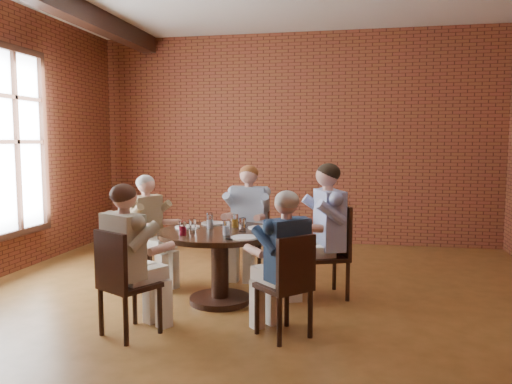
% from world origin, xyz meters
% --- Properties ---
extents(floor, '(7.00, 7.00, 0.00)m').
position_xyz_m(floor, '(0.00, 0.00, 0.00)').
color(floor, olive).
rests_on(floor, ground).
extents(wall_back, '(7.00, 0.00, 7.00)m').
position_xyz_m(wall_back, '(0.00, 3.50, 1.70)').
color(wall_back, brown).
rests_on(wall_back, ground).
extents(dining_table, '(1.26, 1.26, 0.75)m').
position_xyz_m(dining_table, '(-0.36, 0.20, 0.53)').
color(dining_table, black).
rests_on(dining_table, floor).
extents(chair_a, '(0.61, 0.61, 0.99)m').
position_xyz_m(chair_a, '(0.76, 0.65, 0.53)').
color(chair_a, black).
rests_on(chair_a, floor).
extents(diner_a, '(0.88, 0.80, 1.42)m').
position_xyz_m(diner_a, '(0.67, 0.61, 0.71)').
color(diner_a, '#465DB7').
rests_on(diner_a, floor).
extents(chair_b, '(0.47, 0.47, 0.95)m').
position_xyz_m(chair_b, '(-0.29, 1.37, 0.52)').
color(chair_b, black).
rests_on(chair_b, floor).
extents(diner_b, '(0.58, 0.70, 1.36)m').
position_xyz_m(diner_b, '(-0.29, 1.28, 0.68)').
color(diner_b, gray).
rests_on(diner_b, floor).
extents(chair_c, '(0.52, 0.52, 0.90)m').
position_xyz_m(chair_c, '(-1.38, 0.66, 0.49)').
color(chair_c, black).
rests_on(chair_c, floor).
extents(diner_c, '(0.75, 0.70, 1.27)m').
position_xyz_m(diner_c, '(-1.31, 0.63, 0.64)').
color(diner_c, brown).
rests_on(diner_c, floor).
extents(chair_d, '(0.56, 0.56, 0.92)m').
position_xyz_m(chair_d, '(-0.92, -0.85, 0.50)').
color(chair_d, black).
rests_on(chair_d, floor).
extents(diner_d, '(0.74, 0.79, 1.30)m').
position_xyz_m(diner_d, '(-0.89, -0.78, 0.65)').
color(diner_d, '#C8A89D').
rests_on(diner_d, floor).
extents(chair_e, '(0.54, 0.54, 0.89)m').
position_xyz_m(chair_e, '(0.46, -0.61, 0.49)').
color(chair_e, black).
rests_on(chair_e, floor).
extents(diner_e, '(0.75, 0.75, 1.25)m').
position_xyz_m(diner_e, '(0.41, -0.56, 0.62)').
color(diner_e, '#1B2E4C').
rests_on(diner_e, floor).
extents(plate_a, '(0.26, 0.26, 0.01)m').
position_xyz_m(plate_a, '(0.03, 0.41, 0.76)').
color(plate_a, white).
rests_on(plate_a, dining_table).
extents(plate_b, '(0.26, 0.26, 0.01)m').
position_xyz_m(plate_b, '(-0.54, 0.59, 0.76)').
color(plate_b, white).
rests_on(plate_b, dining_table).
extents(plate_c, '(0.26, 0.26, 0.01)m').
position_xyz_m(plate_c, '(-0.74, 0.30, 0.76)').
color(plate_c, white).
rests_on(plate_c, dining_table).
extents(plate_d, '(0.26, 0.26, 0.01)m').
position_xyz_m(plate_d, '(-0.02, -0.15, 0.76)').
color(plate_d, white).
rests_on(plate_d, dining_table).
extents(glass_a, '(0.07, 0.07, 0.14)m').
position_xyz_m(glass_a, '(-0.12, 0.18, 0.82)').
color(glass_a, white).
rests_on(glass_a, dining_table).
extents(glass_b, '(0.07, 0.07, 0.14)m').
position_xyz_m(glass_b, '(-0.25, 0.42, 0.82)').
color(glass_b, white).
rests_on(glass_b, dining_table).
extents(glass_c, '(0.07, 0.07, 0.14)m').
position_xyz_m(glass_c, '(-0.54, 0.48, 0.82)').
color(glass_c, white).
rests_on(glass_c, dining_table).
extents(glass_d, '(0.07, 0.07, 0.14)m').
position_xyz_m(glass_d, '(-0.49, 0.31, 0.82)').
color(glass_d, white).
rests_on(glass_d, dining_table).
extents(glass_e, '(0.07, 0.07, 0.14)m').
position_xyz_m(glass_e, '(-0.59, 0.02, 0.82)').
color(glass_e, white).
rests_on(glass_e, dining_table).
extents(glass_f, '(0.07, 0.07, 0.14)m').
position_xyz_m(glass_f, '(-0.64, -0.13, 0.82)').
color(glass_f, white).
rests_on(glass_f, dining_table).
extents(glass_g, '(0.07, 0.07, 0.14)m').
position_xyz_m(glass_g, '(-0.23, -0.03, 0.82)').
color(glass_g, white).
rests_on(glass_g, dining_table).
extents(smartphone, '(0.13, 0.16, 0.01)m').
position_xyz_m(smartphone, '(-0.12, -0.17, 0.75)').
color(smartphone, black).
rests_on(smartphone, dining_table).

